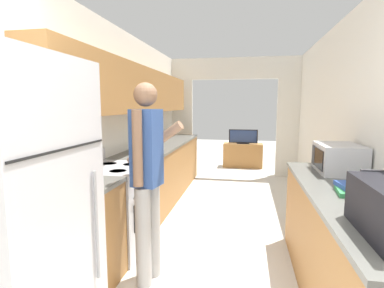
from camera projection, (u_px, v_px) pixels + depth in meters
The scene contains 13 objects.
wall_left at pixel (116, 111), 3.69m from camera, with size 0.38×7.99×2.50m.
wall_right at pixel (363, 133), 2.84m from camera, with size 0.06×7.99×2.50m.
wall_far_with_doorway at pixel (234, 108), 6.40m from camera, with size 3.10×0.06×2.50m.
counter_left at pixel (156, 175), 4.57m from camera, with size 0.62×4.39×0.88m.
counter_right at pixel (348, 252), 2.20m from camera, with size 0.62×2.29×0.88m.
refrigerator at pixel (13, 215), 1.70m from camera, with size 0.73×0.83×1.78m.
range_oven at pixel (114, 208), 3.11m from camera, with size 0.66×0.74×1.02m.
person at pixel (147, 177), 2.49m from camera, with size 0.54×0.42×1.69m.
microwave at pixel (338, 158), 2.80m from camera, with size 0.38×0.53×0.26m.
book_stack at pixel (353, 190), 2.12m from camera, with size 0.25×0.30×0.07m.
tv_cabinet at pixel (243, 155), 7.34m from camera, with size 0.94×0.42×0.58m.
television at pixel (243, 137), 7.24m from camera, with size 0.69×0.16×0.35m.
knife at pixel (136, 156), 3.65m from camera, with size 0.16×0.29×0.02m.
Camera 1 is at (0.30, -0.88, 1.51)m, focal length 28.00 mm.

